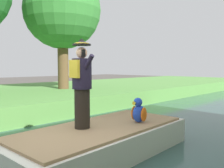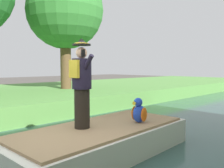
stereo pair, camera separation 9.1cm
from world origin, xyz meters
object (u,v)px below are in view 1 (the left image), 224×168
parrot_plush (139,112)px  tree_tall (62,11)px  boat (101,140)px  person_pirate (82,84)px

parrot_plush → tree_tall: size_ratio=0.09×
parrot_plush → boat: bearing=-111.0°
boat → tree_tall: tree_tall is taller
person_pirate → parrot_plush: person_pirate is taller
tree_tall → parrot_plush: bearing=-22.0°
tree_tall → boat: bearing=-28.4°
person_pirate → parrot_plush: size_ratio=3.25×
boat → tree_tall: (-7.25, 3.92, 4.49)m
boat → parrot_plush: bearing=69.0°
person_pirate → tree_tall: size_ratio=0.30×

